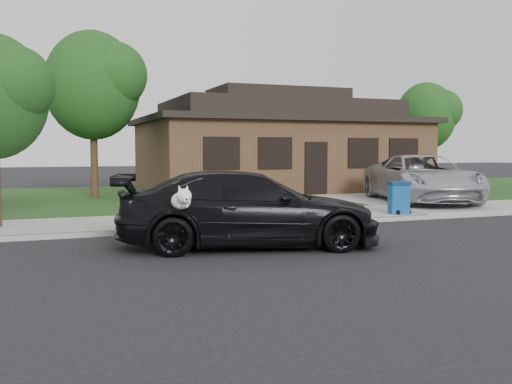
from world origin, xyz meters
name	(u,v)px	position (x,y,z in m)	size (l,w,h in m)	color
ground	(385,247)	(0.00, 0.00, 0.00)	(120.00, 120.00, 0.00)	black
sidewalk	(285,217)	(0.00, 5.00, 0.06)	(60.00, 3.00, 0.12)	gray
curb	(308,223)	(0.00, 3.50, 0.06)	(60.00, 0.12, 0.12)	gray
lawn	(207,196)	(0.00, 13.00, 0.07)	(60.00, 13.00, 0.13)	#193814
driveway	(371,197)	(6.00, 10.00, 0.07)	(4.50, 13.00, 0.14)	gray
sedan	(248,209)	(-2.57, 1.02, 0.77)	(5.63, 3.27, 1.53)	black
minivan	(421,178)	(6.01, 6.82, 0.97)	(2.75, 5.96, 1.66)	#B3B6BB
recycling_bin	(399,197)	(3.18, 4.10, 0.59)	(0.70, 0.70, 0.93)	navy
house	(277,146)	(4.00, 15.00, 2.13)	(12.60, 8.60, 4.65)	#422B1C
tree_0	(97,83)	(-4.34, 12.88, 4.48)	(3.78, 3.60, 6.34)	#332114
tree_1	(429,115)	(12.14, 14.40, 3.71)	(3.15, 3.00, 5.25)	#332114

